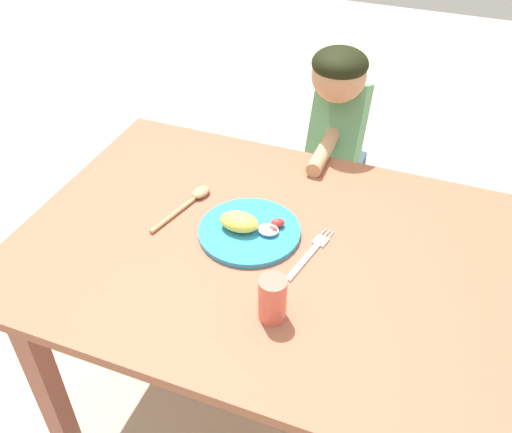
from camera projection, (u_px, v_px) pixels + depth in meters
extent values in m
plane|color=#B9A992|center=(273.00, 415.00, 1.84)|extent=(8.00, 8.00, 0.00)
cube|color=#95573E|center=(278.00, 252.00, 1.39)|extent=(1.28, 0.87, 0.03)
cube|color=#915343|center=(46.00, 382.00, 1.53)|extent=(0.06, 0.06, 0.71)
cube|color=#915343|center=(163.00, 232.00, 2.01)|extent=(0.06, 0.06, 0.71)
cube|color=#915343|center=(481.00, 316.00, 1.71)|extent=(0.06, 0.06, 0.71)
cylinder|color=teal|center=(249.00, 231.00, 1.42)|extent=(0.26, 0.26, 0.01)
ellipsoid|color=#F9D44C|center=(239.00, 222.00, 1.40)|extent=(0.10, 0.06, 0.04)
ellipsoid|color=red|center=(272.00, 230.00, 1.39)|extent=(0.03, 0.03, 0.02)
ellipsoid|color=red|center=(278.00, 223.00, 1.41)|extent=(0.04, 0.04, 0.02)
ellipsoid|color=silver|center=(268.00, 230.00, 1.39)|extent=(0.05, 0.05, 0.02)
cube|color=silver|center=(303.00, 262.00, 1.34)|extent=(0.04, 0.14, 0.01)
cube|color=silver|center=(321.00, 241.00, 1.39)|extent=(0.04, 0.04, 0.01)
cylinder|color=silver|center=(331.00, 235.00, 1.41)|extent=(0.01, 0.03, 0.00)
cylinder|color=silver|center=(327.00, 234.00, 1.42)|extent=(0.01, 0.03, 0.00)
cylinder|color=silver|center=(323.00, 232.00, 1.42)|extent=(0.01, 0.03, 0.00)
cylinder|color=tan|center=(173.00, 215.00, 1.47)|extent=(0.05, 0.16, 0.01)
ellipsoid|color=tan|center=(201.00, 192.00, 1.54)|extent=(0.05, 0.07, 0.02)
cylinder|color=#E26454|center=(272.00, 299.00, 1.18)|extent=(0.06, 0.06, 0.11)
cube|color=#33445A|center=(331.00, 225.00, 2.12)|extent=(0.17, 0.15, 0.59)
cube|color=#599966|center=(337.00, 130.00, 1.81)|extent=(0.16, 0.24, 0.34)
sphere|color=tan|center=(339.00, 75.00, 1.63)|extent=(0.16, 0.16, 0.16)
ellipsoid|color=black|center=(340.00, 63.00, 1.61)|extent=(0.16, 0.16, 0.09)
cylinder|color=tan|center=(324.00, 151.00, 1.67)|extent=(0.04, 0.22, 0.04)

